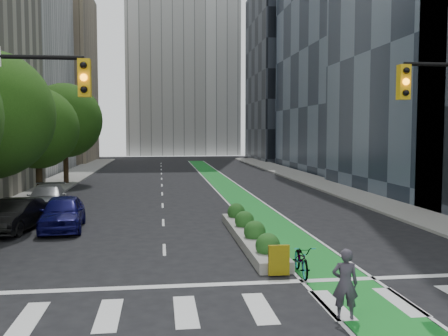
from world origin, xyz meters
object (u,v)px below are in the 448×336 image
object	(u,v)px
median_planter	(250,233)
parked_car_left_near	(63,213)
parked_car_left_mid	(15,216)
bicycle	(302,259)
cyclist	(345,284)
parked_car_left_far	(47,198)

from	to	relation	value
median_planter	parked_car_left_near	world-z (taller)	parked_car_left_near
median_planter	parked_car_left_mid	world-z (taller)	parked_car_left_mid
median_planter	parked_car_left_near	xyz separation A→B (m)	(-8.54, 3.76, 0.45)
parked_car_left_mid	bicycle	bearing A→B (deg)	-29.22
cyclist	parked_car_left_mid	bearing A→B (deg)	-35.20
median_planter	parked_car_left_far	bearing A→B (deg)	137.25
median_planter	parked_car_left_near	bearing A→B (deg)	156.24
parked_car_left_near	parked_car_left_mid	world-z (taller)	parked_car_left_near
cyclist	parked_car_left_far	size ratio (longest dim) A/B	0.35
cyclist	median_planter	bearing A→B (deg)	-72.51
median_planter	cyclist	bearing A→B (deg)	-84.94
parked_car_left_near	median_planter	bearing A→B (deg)	-28.29
median_planter	parked_car_left_far	world-z (taller)	parked_car_left_far
cyclist	parked_car_left_far	distance (m)	21.98
cyclist	parked_car_left_near	bearing A→B (deg)	-41.44
median_planter	cyclist	size ratio (longest dim) A/B	5.65
median_planter	bicycle	bearing A→B (deg)	-81.13
median_planter	bicycle	distance (m)	5.19
parked_car_left_far	cyclist	bearing A→B (deg)	-64.88
parked_car_left_mid	parked_car_left_far	distance (m)	6.20
parked_car_left_far	bicycle	bearing A→B (deg)	-58.69
parked_car_left_near	parked_car_left_far	world-z (taller)	parked_car_left_near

